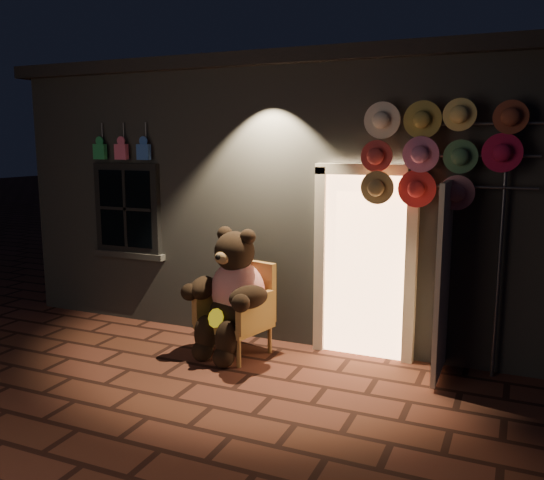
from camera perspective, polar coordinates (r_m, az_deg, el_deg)
The scene contains 5 objects.
ground at distance 6.11m, azimuth -7.50°, elevation -13.80°, with size 60.00×60.00×0.00m, color #552A20.
shop_building at distance 9.27m, azimuth 5.11°, elevation 5.37°, with size 7.30×5.95×3.51m.
wicker_armchair at distance 6.71m, azimuth -3.26°, elevation -6.76°, with size 0.85×0.80×1.06m.
teddy_bear at distance 6.54m, azimuth -3.97°, elevation -5.32°, with size 1.05×0.92×1.48m.
hat_rack at distance 6.12m, azimuth 15.91°, elevation 8.09°, with size 1.75×0.22×2.83m.
Camera 1 is at (2.93, -4.78, 2.42)m, focal length 38.00 mm.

